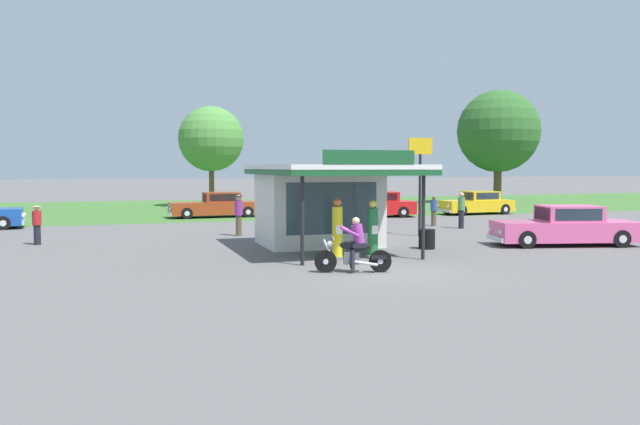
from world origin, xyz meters
TOP-DOWN VIEW (x-y plane):
  - ground_plane at (0.00, 0.00)m, footprint 300.00×300.00m
  - grass_verge_strip at (0.00, 30.00)m, footprint 120.00×24.00m
  - service_station_kiosk at (0.14, 5.98)m, footprint 4.99×7.02m
  - gas_pump_nearside at (-0.49, 2.45)m, footprint 0.44×0.44m
  - gas_pump_offside at (0.76, 2.45)m, footprint 0.44×0.44m
  - motorcycle_with_rider at (-0.87, -0.09)m, footprint 2.15×0.87m
  - featured_classic_sedan at (9.09, 3.34)m, footprint 5.76×3.01m
  - parked_car_back_row_centre_right at (14.64, 18.62)m, footprint 4.93×2.06m
  - parked_car_back_row_centre at (-1.47, 21.28)m, footprint 5.55×2.08m
  - parked_car_back_row_far_left at (7.50, 18.60)m, footprint 5.54×2.68m
  - bystander_strolling_foreground at (8.16, 12.15)m, footprint 0.34×0.34m
  - bystander_standing_back_lot at (-10.17, 9.77)m, footprint 0.34×0.34m
  - bystander_leaning_by_kiosk at (8.80, 10.55)m, footprint 0.34×0.34m
  - bystander_chatting_near_pumps at (-2.16, 10.57)m, footprint 0.39×0.39m
  - tree_oak_far_right at (-0.17, 31.79)m, footprint 4.91×4.91m
  - tree_oak_distant_spare at (22.76, 28.68)m, footprint 6.68×6.68m
  - roadside_pole_sign at (5.32, 8.11)m, footprint 1.10×0.12m
  - spare_tire_stack at (3.57, 4.03)m, footprint 0.60×0.60m

SIDE VIEW (x-z plane):
  - ground_plane at x=0.00m, z-range 0.00..0.00m
  - grass_verge_strip at x=0.00m, z-range 0.00..0.01m
  - spare_tire_stack at x=3.57m, z-range 0.00..0.72m
  - motorcycle_with_rider at x=-0.87m, z-range -0.14..1.44m
  - parked_car_back_row_centre_right at x=14.64m, z-range -0.06..1.39m
  - parked_car_back_row_centre at x=-1.47m, z-range -0.08..1.41m
  - featured_classic_sedan at x=9.09m, z-range -0.08..1.45m
  - parked_car_back_row_far_left at x=7.50m, z-range -0.06..1.45m
  - bystander_standing_back_lot at x=-10.17m, z-range 0.04..1.56m
  - bystander_strolling_foreground at x=8.16m, z-range 0.03..1.57m
  - gas_pump_offside at x=0.76m, z-range -0.08..1.83m
  - gas_pump_nearside at x=-0.49m, z-range -0.08..1.91m
  - bystander_leaning_by_kiosk at x=8.80m, z-range 0.06..1.82m
  - bystander_chatting_near_pumps at x=-2.16m, z-range 0.07..1.85m
  - service_station_kiosk at x=0.14m, z-range 0.03..3.55m
  - roadside_pole_sign at x=5.32m, z-range 0.81..5.06m
  - tree_oak_far_right at x=-0.17m, z-range 1.31..8.87m
  - tree_oak_distant_spare at x=22.76m, z-range 1.26..10.50m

